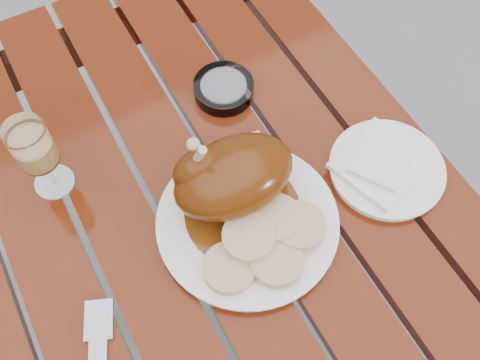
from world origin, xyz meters
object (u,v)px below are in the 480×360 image
object	(u,v)px
side_plate	(387,169)
wine_glass	(40,158)
ashtray	(224,89)
dinner_plate	(248,222)
table	(222,307)

from	to	relation	value
side_plate	wine_glass	bearing A→B (deg)	153.35
ashtray	dinner_plate	bearing A→B (deg)	-109.92
dinner_plate	wine_glass	bearing A→B (deg)	137.59
dinner_plate	ashtray	xyz separation A→B (m)	(0.09, 0.24, 0.00)
table	dinner_plate	xyz separation A→B (m)	(0.05, -0.01, 0.38)
table	ashtray	world-z (taller)	ashtray
wine_glass	side_plate	distance (m)	0.54
dinner_plate	side_plate	world-z (taller)	dinner_plate
table	dinner_plate	world-z (taller)	dinner_plate
table	dinner_plate	size ratio (longest dim) A/B	4.33
wine_glass	side_plate	size ratio (longest dim) A/B	0.80
side_plate	dinner_plate	bearing A→B (deg)	174.03
dinner_plate	ashtray	bearing A→B (deg)	70.08
wine_glass	ashtray	bearing A→B (deg)	5.00
dinner_plate	side_plate	size ratio (longest dim) A/B	1.49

